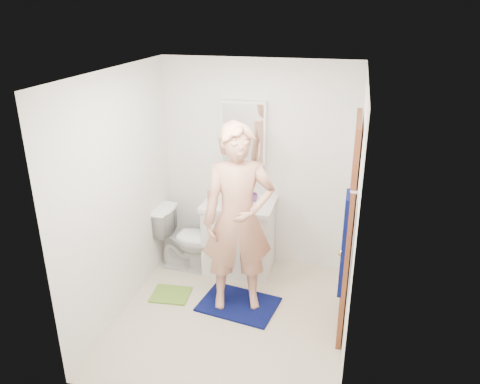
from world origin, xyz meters
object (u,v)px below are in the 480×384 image
towel (344,244)px  man (238,220)px  toilet (188,239)px  medicine_cabinet (244,132)px  toothbrush_cup (253,197)px  soap_dispenser (211,195)px  vanity_cabinet (239,238)px

towel → man: (-1.01, 0.77, -0.27)m
toilet → medicine_cabinet: bearing=-57.0°
medicine_cabinet → toilet: (-0.59, -0.34, -1.23)m
towel → toothbrush_cup: 1.90m
medicine_cabinet → soap_dispenser: medicine_cabinet is taller
medicine_cabinet → towel: bearing=-55.4°
towel → soap_dispenser: (-1.48, 1.41, -0.31)m
soap_dispenser → vanity_cabinet: bearing=14.5°
medicine_cabinet → towel: medicine_cabinet is taller
man → soap_dispenser: bearing=108.5°
towel → man: 1.30m
vanity_cabinet → medicine_cabinet: 1.22m
vanity_cabinet → toothbrush_cup: (0.14, 0.06, 0.50)m
soap_dispenser → man: man is taller
towel → man: size_ratio=0.42×
soap_dispenser → medicine_cabinet: bearing=45.2°
vanity_cabinet → toilet: size_ratio=1.08×
vanity_cabinet → man: (0.17, -0.72, 0.58)m
towel → soap_dispenser: bearing=136.4°
medicine_cabinet → toothbrush_cup: (0.14, -0.16, -0.70)m
vanity_cabinet → man: bearing=-76.7°
vanity_cabinet → towel: (1.18, -1.48, 0.85)m
medicine_cabinet → man: (0.17, -0.94, -0.62)m
toilet → man: (0.76, -0.60, 0.61)m
medicine_cabinet → toilet: size_ratio=0.94×
soap_dispenser → toothbrush_cup: (0.44, 0.14, -0.05)m
toothbrush_cup → towel: bearing=-56.1°
vanity_cabinet → toilet: (-0.59, -0.12, -0.03)m
toothbrush_cup → man: (0.03, -0.78, 0.08)m
toilet → soap_dispenser: size_ratio=4.03×
toilet → vanity_cabinet: bearing=-75.9°
toilet → toothbrush_cup: (0.73, 0.18, 0.52)m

